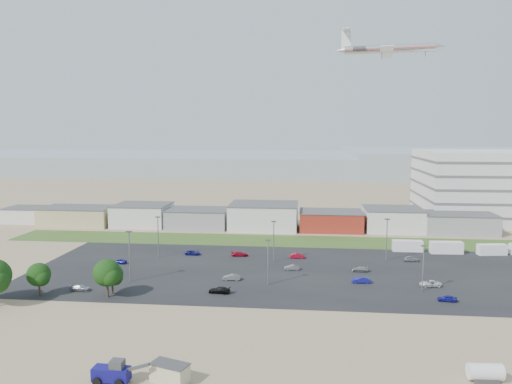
# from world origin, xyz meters

# --- Properties ---
(ground) EXTENTS (700.00, 700.00, 0.00)m
(ground) POSITION_xyz_m (0.00, 0.00, 0.00)
(ground) COLOR #8A7457
(ground) RESTS_ON ground
(parking_lot) EXTENTS (120.00, 50.00, 0.01)m
(parking_lot) POSITION_xyz_m (5.00, 20.00, 0.01)
(parking_lot) COLOR black
(parking_lot) RESTS_ON ground
(grass_strip) EXTENTS (160.00, 16.00, 0.02)m
(grass_strip) POSITION_xyz_m (0.00, 52.00, 0.01)
(grass_strip) COLOR #324E1D
(grass_strip) RESTS_ON ground
(hills_backdrop) EXTENTS (700.00, 200.00, 9.00)m
(hills_backdrop) POSITION_xyz_m (40.00, 315.00, 4.50)
(hills_backdrop) COLOR gray
(hills_backdrop) RESTS_ON ground
(building_row) EXTENTS (170.00, 20.00, 8.00)m
(building_row) POSITION_xyz_m (-17.00, 71.00, 4.00)
(building_row) COLOR silver
(building_row) RESTS_ON ground
(portable_shed) EXTENTS (5.50, 4.02, 2.49)m
(portable_shed) POSITION_xyz_m (-8.90, -32.75, 1.24)
(portable_shed) COLOR #C1B992
(portable_shed) RESTS_ON ground
(telehandler) EXTENTS (7.65, 2.84, 3.14)m
(telehandler) POSITION_xyz_m (-16.25, -33.82, 1.57)
(telehandler) COLOR #0E0B5C
(telehandler) RESTS_ON ground
(storage_tank_nw) EXTENTS (4.38, 2.33, 2.57)m
(storage_tank_nw) POSITION_xyz_m (31.37, -28.38, 1.29)
(storage_tank_nw) COLOR silver
(storage_tank_nw) RESTS_ON ground
(box_trailer_a) EXTENTS (7.82, 2.47, 2.93)m
(box_trailer_a) POSITION_xyz_m (35.22, 42.69, 1.46)
(box_trailer_a) COLOR silver
(box_trailer_a) RESTS_ON ground
(box_trailer_b) EXTENTS (8.41, 3.06, 3.10)m
(box_trailer_b) POSITION_xyz_m (44.94, 41.36, 1.55)
(box_trailer_b) COLOR silver
(box_trailer_b) RESTS_ON ground
(box_trailer_c) EXTENTS (7.62, 3.38, 2.76)m
(box_trailer_c) POSITION_xyz_m (56.34, 41.00, 1.38)
(box_trailer_c) COLOR silver
(box_trailer_c) RESTS_ON ground
(tree_mid) EXTENTS (4.89, 4.89, 7.34)m
(tree_mid) POSITION_xyz_m (-43.70, -2.12, 3.67)
(tree_mid) COLOR black
(tree_mid) RESTS_ON ground
(tree_right) EXTENTS (5.65, 5.65, 8.48)m
(tree_right) POSITION_xyz_m (-30.03, -1.68, 4.24)
(tree_right) COLOR black
(tree_right) RESTS_ON ground
(tree_near) EXTENTS (4.64, 4.64, 6.96)m
(tree_near) POSITION_xyz_m (-29.77, 0.15, 3.48)
(tree_near) COLOR black
(tree_near) RESTS_ON ground
(lightpole_front_l) EXTENTS (1.29, 0.54, 10.95)m
(lightpole_front_l) POSITION_xyz_m (-29.26, 8.63, 5.48)
(lightpole_front_l) COLOR slate
(lightpole_front_l) RESTS_ON ground
(lightpole_front_m) EXTENTS (1.13, 0.47, 9.61)m
(lightpole_front_m) POSITION_xyz_m (0.30, 9.49, 4.81)
(lightpole_front_m) COLOR slate
(lightpole_front_m) RESTS_ON ground
(lightpole_front_r) EXTENTS (1.11, 0.46, 9.42)m
(lightpole_front_r) POSITION_xyz_m (31.54, 8.23, 4.71)
(lightpole_front_r) COLOR slate
(lightpole_front_r) RESTS_ON ground
(lightpole_back_l) EXTENTS (1.24, 0.52, 10.52)m
(lightpole_back_l) POSITION_xyz_m (-29.36, 29.44, 5.26)
(lightpole_back_l) COLOR slate
(lightpole_back_l) RESTS_ON ground
(lightpole_back_m) EXTENTS (1.19, 0.50, 10.13)m
(lightpole_back_m) POSITION_xyz_m (0.21, 28.28, 5.06)
(lightpole_back_m) COLOR slate
(lightpole_back_m) RESTS_ON ground
(lightpole_back_r) EXTENTS (1.24, 0.52, 10.58)m
(lightpole_back_r) POSITION_xyz_m (28.01, 31.95, 5.29)
(lightpole_back_r) COLOR slate
(lightpole_back_r) RESTS_ON ground
(airliner) EXTENTS (44.65, 33.46, 12.17)m
(airliner) POSITION_xyz_m (38.79, 107.81, 63.40)
(airliner) COLOR silver
(parked_car_0) EXTENTS (4.55, 2.39, 1.22)m
(parked_car_0) POSITION_xyz_m (33.89, 11.74, 0.61)
(parked_car_0) COLOR silver
(parked_car_0) RESTS_ON ground
(parked_car_1) EXTENTS (4.05, 1.58, 1.31)m
(parked_car_1) POSITION_xyz_m (19.88, 12.63, 0.66)
(parked_car_1) COLOR navy
(parked_car_1) RESTS_ON ground
(parked_car_2) EXTENTS (3.63, 1.81, 1.19)m
(parked_car_2) POSITION_xyz_m (34.89, 2.54, 0.59)
(parked_car_2) COLOR navy
(parked_car_2) RESTS_ON ground
(parked_car_3) EXTENTS (4.53, 2.27, 1.26)m
(parked_car_3) POSITION_xyz_m (-8.85, 2.89, 0.63)
(parked_car_3) COLOR black
(parked_car_3) RESTS_ON ground
(parked_car_4) EXTENTS (3.88, 1.45, 1.27)m
(parked_car_4) POSITION_xyz_m (-7.78, 11.78, 0.63)
(parked_car_4) COLOR #595B5E
(parked_car_4) RESTS_ON ground
(parked_car_5) EXTENTS (3.57, 1.66, 1.18)m
(parked_car_5) POSITION_xyz_m (-36.95, 22.32, 0.59)
(parked_car_5) COLOR navy
(parked_car_5) RESTS_ON ground
(parked_car_6) EXTENTS (4.36, 2.07, 1.23)m
(parked_car_6) POSITION_xyz_m (-8.88, 32.62, 0.61)
(parked_car_6) COLOR maroon
(parked_car_6) RESTS_ON ground
(parked_car_7) EXTENTS (3.65, 1.54, 1.17)m
(parked_car_7) POSITION_xyz_m (4.97, 21.21, 0.59)
(parked_car_7) COLOR #595B5E
(parked_car_7) RESTS_ON ground
(parked_car_8) EXTENTS (3.89, 1.74, 1.30)m
(parked_car_8) POSITION_xyz_m (34.05, 31.88, 0.65)
(parked_car_8) COLOR #A5A5AA
(parked_car_8) RESTS_ON ground
(parked_car_9) EXTENTS (4.02, 1.88, 1.11)m
(parked_car_9) POSITION_xyz_m (-21.22, 32.77, 0.56)
(parked_car_9) COLOR navy
(parked_car_9) RESTS_ON ground
(parked_car_10) EXTENTS (4.20, 1.88, 1.20)m
(parked_car_10) POSITION_xyz_m (-37.03, 1.42, 0.60)
(parked_car_10) COLOR #A5A5AA
(parked_car_10) RESTS_ON ground
(parked_car_11) EXTENTS (4.01, 1.79, 1.28)m
(parked_car_11) POSITION_xyz_m (5.99, 32.04, 0.64)
(parked_car_11) COLOR maroon
(parked_car_11) RESTS_ON ground
(parked_car_12) EXTENTS (3.92, 1.75, 1.12)m
(parked_car_12) POSITION_xyz_m (20.46, 21.38, 0.56)
(parked_car_12) COLOR #A5A5AA
(parked_car_12) RESTS_ON ground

